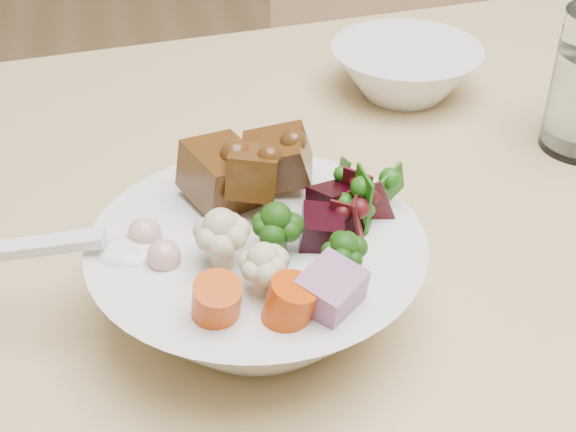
# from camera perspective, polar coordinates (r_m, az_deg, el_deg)

# --- Properties ---
(chair_far) EXTENTS (0.52, 0.52, 0.96)m
(chair_far) POSITION_cam_1_polar(r_m,az_deg,el_deg) (1.38, 8.24, 10.15)
(chair_far) COLOR tan
(chair_far) RESTS_ON ground
(food_bowl) EXTENTS (0.23, 0.23, 0.12)m
(food_bowl) POSITION_cam_1_polar(r_m,az_deg,el_deg) (0.56, -2.02, -3.93)
(food_bowl) COLOR silver
(food_bowl) RESTS_ON dining_table
(soup_spoon) EXTENTS (0.13, 0.05, 0.03)m
(soup_spoon) POSITION_cam_1_polar(r_m,az_deg,el_deg) (0.54, -12.75, -2.50)
(soup_spoon) COLOR silver
(soup_spoon) RESTS_ON food_bowl
(side_bowl) EXTENTS (0.16, 0.16, 0.05)m
(side_bowl) POSITION_cam_1_polar(r_m,az_deg,el_deg) (0.87, 8.34, 10.18)
(side_bowl) COLOR silver
(side_bowl) RESTS_ON dining_table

